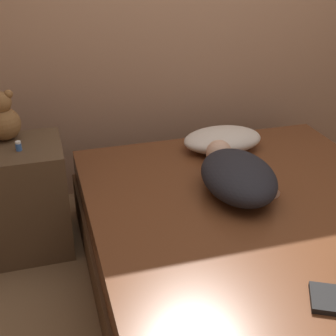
% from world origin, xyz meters
% --- Properties ---
extents(ground_plane, '(12.00, 12.00, 0.00)m').
position_xyz_m(ground_plane, '(0.00, 0.00, 0.00)').
color(ground_plane, brown).
extents(wall_back, '(8.00, 0.06, 2.60)m').
position_xyz_m(wall_back, '(0.00, 1.30, 1.30)').
color(wall_back, tan).
rests_on(wall_back, ground_plane).
extents(bed, '(1.77, 2.03, 0.48)m').
position_xyz_m(bed, '(0.00, 0.00, 0.24)').
color(bed, '#4C331E').
rests_on(bed, ground_plane).
extents(nightstand, '(0.55, 0.47, 0.68)m').
position_xyz_m(nightstand, '(-1.22, 0.70, 0.34)').
color(nightstand, brown).
rests_on(nightstand, ground_plane).
extents(pillow, '(0.52, 0.34, 0.14)m').
position_xyz_m(pillow, '(0.09, 0.75, 0.55)').
color(pillow, beige).
rests_on(pillow, bed).
extents(person_lying, '(0.44, 0.74, 0.21)m').
position_xyz_m(person_lying, '(-0.04, 0.22, 0.58)').
color(person_lying, black).
rests_on(person_lying, bed).
extents(teddy_bear, '(0.19, 0.19, 0.30)m').
position_xyz_m(teddy_bear, '(-1.25, 0.83, 0.81)').
color(teddy_bear, brown).
rests_on(teddy_bear, nightstand).
extents(bottle_blue, '(0.03, 0.03, 0.06)m').
position_xyz_m(bottle_blue, '(-1.18, 0.65, 0.71)').
color(bottle_blue, '#3866B2').
rests_on(bottle_blue, nightstand).
extents(book, '(0.23, 0.22, 0.02)m').
position_xyz_m(book, '(-0.03, -0.70, 0.49)').
color(book, black).
rests_on(book, bed).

